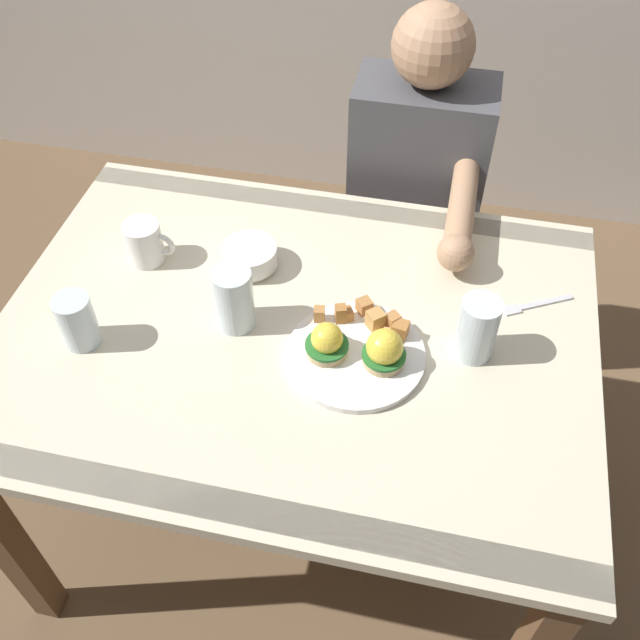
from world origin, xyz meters
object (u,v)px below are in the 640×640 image
Objects in this scene: fruit_bowl at (249,256)px; water_glass_extra at (234,301)px; dining_table at (295,362)px; diner_person at (415,195)px; fork at (533,305)px; eggs_benedict_plate at (358,348)px; coffee_mug at (145,242)px; water_glass_far at (476,331)px; water_glass_near at (78,323)px.

fruit_bowl is 0.87× the size of water_glass_extra.
diner_person is (0.18, 0.60, 0.02)m from dining_table.
water_glass_extra is (-0.59, -0.17, 0.06)m from fork.
fork is (0.33, 0.21, -0.02)m from eggs_benedict_plate.
coffee_mug is at bearing -173.71° from fruit_bowl.
water_glass_far reaches higher than fruit_bowl.
water_glass_extra is (-0.47, -0.02, 0.00)m from water_glass_far.
water_glass_far reaches higher than coffee_mug.
eggs_benedict_plate is (0.14, -0.04, 0.13)m from dining_table.
diner_person is (-0.29, 0.43, -0.09)m from fork.
dining_table is at bearing -160.28° from fork.
dining_table is 8.86× the size of water_glass_far.
water_glass_near is at bearing -133.60° from fruit_bowl.
eggs_benedict_plate is 2.37× the size of water_glass_near.
water_glass_near reaches higher than fruit_bowl.
eggs_benedict_plate is 0.23m from water_glass_far.
dining_table is 8.28× the size of fork.
fork is at bearing 32.63° from eggs_benedict_plate.
water_glass_extra reaches higher than water_glass_far.
coffee_mug is 0.72m from water_glass_far.
water_glass_extra reaches higher than water_glass_near.
water_glass_extra reaches higher than fruit_bowl.
coffee_mug is at bearing 159.82° from dining_table.
fork is (0.83, 0.04, -0.05)m from coffee_mug.
coffee_mug is at bearing -139.15° from diner_person.
eggs_benedict_plate is 0.34m from fruit_bowl.
fork is (0.47, 0.17, 0.11)m from dining_table.
water_glass_extra is at bearing 21.46° from water_glass_near.
water_glass_extra is at bearing 171.81° from eggs_benedict_plate.
eggs_benedict_plate reaches higher than fruit_bowl.
coffee_mug is at bearing 160.57° from eggs_benedict_plate.
dining_table is 0.25m from fruit_bowl.
water_glass_extra is (-0.12, -0.01, 0.17)m from dining_table.
diner_person reaches higher than coffee_mug.
coffee_mug is (-0.36, 0.13, 0.16)m from dining_table.
eggs_benedict_plate is 2.25× the size of fruit_bowl.
water_glass_extra is at bearing -116.04° from diner_person.
dining_table is at bearing -48.97° from fruit_bowl.
eggs_benedict_plate is at bearing -147.37° from fork.
eggs_benedict_plate is at bearing -8.19° from water_glass_extra.
eggs_benedict_plate is at bearing 7.82° from water_glass_near.
water_glass_near reaches higher than dining_table.
water_glass_far is at bearing 10.15° from water_glass_near.
dining_table is 0.44m from water_glass_near.
diner_person is at bearing 73.41° from dining_table.
diner_person is at bearing 51.15° from water_glass_near.
water_glass_near is at bearing -158.54° from water_glass_extra.
eggs_benedict_plate is 1.97× the size of water_glass_extra.
diner_person reaches higher than eggs_benedict_plate.
water_glass_near is (-0.87, -0.29, 0.05)m from fork.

